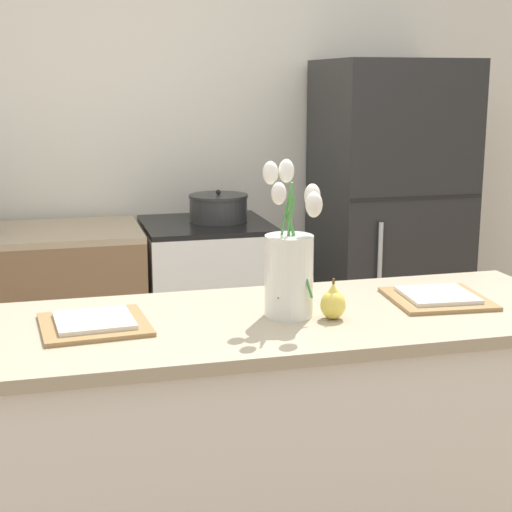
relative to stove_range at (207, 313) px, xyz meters
name	(u,v)px	position (x,y,z in m)	size (l,w,h in m)	color
back_wall	(171,127)	(-0.10, 0.40, 0.89)	(5.20, 0.08, 2.70)	silver
kitchen_island	(277,464)	(-0.10, -1.60, 0.01)	(1.80, 0.66, 0.93)	silver
stove_range	(207,313)	(0.00, 0.00, 0.00)	(0.60, 0.61, 0.92)	silver
refrigerator	(388,228)	(0.95, 0.00, 0.39)	(0.68, 0.67, 1.69)	black
flower_vase	(290,265)	(-0.07, -1.61, 0.62)	(0.16, 0.17, 0.44)	silver
pear_figurine	(333,303)	(0.04, -1.67, 0.52)	(0.07, 0.07, 0.12)	#E5CC4C
plate_setting_left	(94,323)	(-0.61, -1.57, 0.48)	(0.31, 0.31, 0.02)	olive
plate_setting_right	(438,297)	(0.41, -1.57, 0.48)	(0.31, 0.31, 0.02)	olive
cooking_pot	(218,208)	(0.07, 0.03, 0.52)	(0.29, 0.29, 0.15)	#2D2D2D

